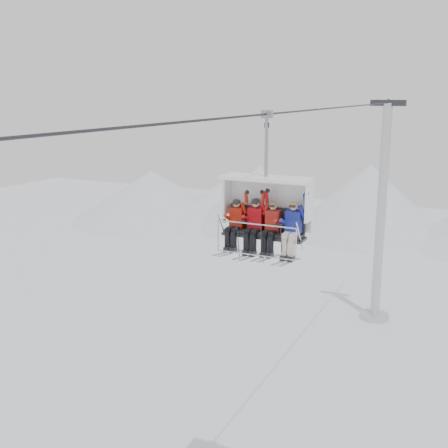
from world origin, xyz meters
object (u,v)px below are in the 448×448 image
at_px(skier_far_right, 292,227).
at_px(lift_tower_right, 380,229).
at_px(skier_center_right, 272,226).
at_px(skier_far_left, 235,222).
at_px(skier_center_left, 254,223).
at_px(chairlift_carrier, 267,205).

bearing_deg(skier_far_right, lift_tower_right, 92.59).
relative_size(lift_tower_right, skier_far_right, 7.88).
bearing_deg(skier_center_right, skier_far_left, -179.83).
xyz_separation_m(lift_tower_right, skier_center_left, (-0.26, -19.43, 4.45)).
distance_m(lift_tower_right, chairlift_carrier, 19.75).
xyz_separation_m(chairlift_carrier, skier_center_left, (-0.26, -0.31, -0.48)).
distance_m(lift_tower_right, skier_far_left, 19.96).
bearing_deg(lift_tower_right, skier_center_right, -89.20).
relative_size(lift_tower_right, skier_center_left, 7.94).
bearing_deg(skier_far_left, lift_tower_right, 87.47).
height_order(lift_tower_right, chairlift_carrier, lift_tower_right).
xyz_separation_m(chairlift_carrier, skier_center_right, (0.27, -0.31, -0.50)).
relative_size(skier_far_left, skier_center_left, 0.99).
bearing_deg(skier_far_left, chairlift_carrier, 20.14).
xyz_separation_m(skier_far_left, skier_far_right, (1.74, 0.01, 0.04)).
distance_m(chairlift_carrier, skier_far_left, 1.05).
bearing_deg(skier_center_left, skier_center_right, -0.59).
relative_size(chairlift_carrier, skier_far_left, 2.36).
bearing_deg(skier_far_left, skier_center_left, 0.83).
height_order(chairlift_carrier, skier_center_left, chairlift_carrier).
bearing_deg(skier_center_right, lift_tower_right, 90.80).
height_order(skier_far_left, skier_center_right, skier_center_right).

